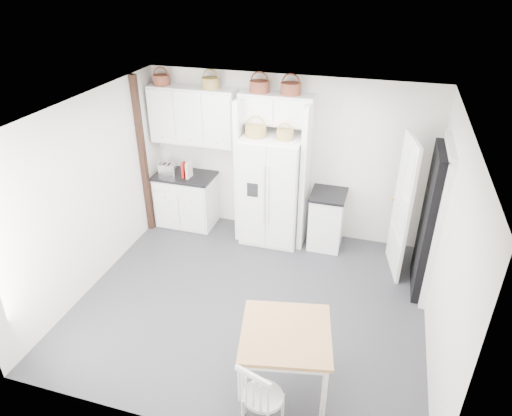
% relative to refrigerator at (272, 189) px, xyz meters
% --- Properties ---
extents(floor, '(4.50, 4.50, 0.00)m').
position_rel_refrigerator_xyz_m(floor, '(0.15, -1.66, -0.88)').
color(floor, '#333437').
rests_on(floor, ground).
extents(ceiling, '(4.50, 4.50, 0.00)m').
position_rel_refrigerator_xyz_m(ceiling, '(0.15, -1.66, 1.72)').
color(ceiling, white).
rests_on(ceiling, wall_back).
extents(wall_back, '(4.50, 0.00, 4.50)m').
position_rel_refrigerator_xyz_m(wall_back, '(0.15, 0.34, 0.42)').
color(wall_back, silver).
rests_on(wall_back, floor).
extents(wall_left, '(0.00, 4.00, 4.00)m').
position_rel_refrigerator_xyz_m(wall_left, '(-2.10, -1.66, 0.42)').
color(wall_left, silver).
rests_on(wall_left, floor).
extents(wall_right, '(0.00, 4.00, 4.00)m').
position_rel_refrigerator_xyz_m(wall_right, '(2.40, -1.66, 0.42)').
color(wall_right, silver).
rests_on(wall_right, floor).
extents(refrigerator, '(0.91, 0.73, 1.76)m').
position_rel_refrigerator_xyz_m(refrigerator, '(0.00, 0.00, 0.00)').
color(refrigerator, white).
rests_on(refrigerator, floor).
extents(base_cab_left, '(0.95, 0.60, 0.88)m').
position_rel_refrigerator_xyz_m(base_cab_left, '(-1.52, 0.04, -0.44)').
color(base_cab_left, silver).
rests_on(base_cab_left, floor).
extents(base_cab_right, '(0.50, 0.60, 0.88)m').
position_rel_refrigerator_xyz_m(base_cab_right, '(0.88, 0.04, -0.44)').
color(base_cab_right, silver).
rests_on(base_cab_right, floor).
extents(dining_table, '(1.07, 1.07, 0.76)m').
position_rel_refrigerator_xyz_m(dining_table, '(0.89, -2.86, -0.50)').
color(dining_table, '#9C6735').
rests_on(dining_table, floor).
extents(windsor_chair, '(0.50, 0.47, 0.83)m').
position_rel_refrigerator_xyz_m(windsor_chair, '(0.81, -3.41, -0.47)').
color(windsor_chair, silver).
rests_on(windsor_chair, floor).
extents(counter_left, '(0.99, 0.64, 0.04)m').
position_rel_refrigerator_xyz_m(counter_left, '(-1.52, 0.04, 0.02)').
color(counter_left, black).
rests_on(counter_left, base_cab_left).
extents(counter_right, '(0.54, 0.64, 0.04)m').
position_rel_refrigerator_xyz_m(counter_right, '(0.88, 0.04, 0.01)').
color(counter_right, black).
rests_on(counter_right, base_cab_right).
extents(toaster, '(0.30, 0.20, 0.19)m').
position_rel_refrigerator_xyz_m(toaster, '(-1.79, -0.03, 0.13)').
color(toaster, silver).
rests_on(toaster, counter_left).
extents(cookbook_red, '(0.06, 0.17, 0.24)m').
position_rel_refrigerator_xyz_m(cookbook_red, '(-1.49, -0.04, 0.16)').
color(cookbook_red, '#9F0F0D').
rests_on(cookbook_red, counter_left).
extents(cookbook_cream, '(0.05, 0.18, 0.27)m').
position_rel_refrigerator_xyz_m(cookbook_cream, '(-1.40, -0.04, 0.17)').
color(cookbook_cream, beige).
rests_on(cookbook_cream, counter_left).
extents(basket_upper_a, '(0.27, 0.27, 0.15)m').
position_rel_refrigerator_xyz_m(basket_upper_a, '(-1.84, 0.17, 1.54)').
color(basket_upper_a, maroon).
rests_on(basket_upper_a, upper_cabinet).
extents(basket_upper_c, '(0.28, 0.28, 0.16)m').
position_rel_refrigerator_xyz_m(basket_upper_c, '(-1.03, 0.17, 1.55)').
color(basket_upper_c, olive).
rests_on(basket_upper_c, upper_cabinet).
extents(basket_bridge_a, '(0.29, 0.29, 0.17)m').
position_rel_refrigerator_xyz_m(basket_bridge_a, '(-0.27, 0.17, 1.55)').
color(basket_bridge_a, maroon).
rests_on(basket_bridge_a, bridge_cabinet).
extents(basket_bridge_b, '(0.29, 0.29, 0.17)m').
position_rel_refrigerator_xyz_m(basket_bridge_b, '(0.20, 0.17, 1.55)').
color(basket_bridge_b, maroon).
rests_on(basket_bridge_b, bridge_cabinet).
extents(basket_fridge_a, '(0.32, 0.32, 0.17)m').
position_rel_refrigerator_xyz_m(basket_fridge_a, '(-0.24, -0.10, 0.97)').
color(basket_fridge_a, olive).
rests_on(basket_fridge_a, refrigerator).
extents(basket_fridge_b, '(0.25, 0.25, 0.13)m').
position_rel_refrigerator_xyz_m(basket_fridge_b, '(0.20, -0.10, 0.95)').
color(basket_fridge_b, olive).
rests_on(basket_fridge_b, refrigerator).
extents(upper_cabinet, '(1.40, 0.34, 0.90)m').
position_rel_refrigerator_xyz_m(upper_cabinet, '(-1.35, 0.17, 1.02)').
color(upper_cabinet, silver).
rests_on(upper_cabinet, wall_back).
extents(bridge_cabinet, '(1.12, 0.34, 0.45)m').
position_rel_refrigerator_xyz_m(bridge_cabinet, '(-0.00, 0.17, 1.24)').
color(bridge_cabinet, silver).
rests_on(bridge_cabinet, wall_back).
extents(fridge_panel_left, '(0.08, 0.60, 2.30)m').
position_rel_refrigerator_xyz_m(fridge_panel_left, '(-0.51, 0.04, 0.27)').
color(fridge_panel_left, silver).
rests_on(fridge_panel_left, floor).
extents(fridge_panel_right, '(0.08, 0.60, 2.30)m').
position_rel_refrigerator_xyz_m(fridge_panel_right, '(0.51, 0.04, 0.27)').
color(fridge_panel_right, silver).
rests_on(fridge_panel_right, floor).
extents(trim_post, '(0.09, 0.09, 2.60)m').
position_rel_refrigerator_xyz_m(trim_post, '(-2.05, -0.31, 0.42)').
color(trim_post, black).
rests_on(trim_post, floor).
extents(doorway_void, '(0.18, 0.85, 2.05)m').
position_rel_refrigerator_xyz_m(doorway_void, '(2.31, -0.66, 0.14)').
color(doorway_void, black).
rests_on(doorway_void, floor).
extents(door_slab, '(0.21, 0.79, 2.05)m').
position_rel_refrigerator_xyz_m(door_slab, '(1.95, -0.32, 0.14)').
color(door_slab, white).
rests_on(door_slab, floor).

